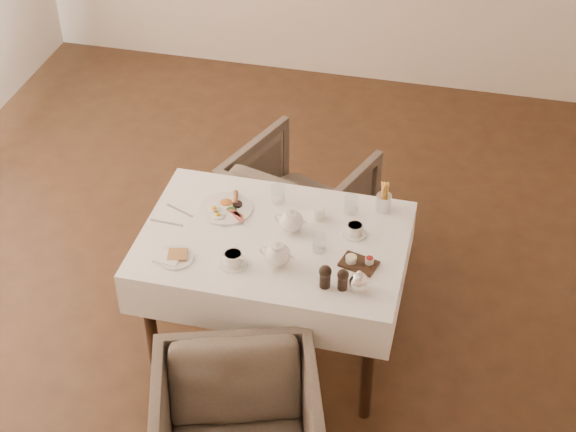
% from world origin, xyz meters
% --- Properties ---
extents(table, '(1.28, 0.88, 0.75)m').
position_xyz_m(table, '(0.34, -0.45, 0.64)').
color(table, black).
rests_on(table, ground).
extents(armchair_far, '(0.91, 0.92, 0.66)m').
position_xyz_m(armchair_far, '(0.27, 0.39, 0.33)').
color(armchair_far, '#4D4538').
rests_on(armchair_far, ground).
extents(breakfast_plate, '(0.27, 0.27, 0.03)m').
position_xyz_m(breakfast_plate, '(0.05, -0.29, 0.76)').
color(breakfast_plate, white).
rests_on(breakfast_plate, table).
extents(side_plate, '(0.18, 0.18, 0.02)m').
position_xyz_m(side_plate, '(-0.08, -0.71, 0.76)').
color(side_plate, white).
rests_on(side_plate, table).
extents(teapot_centre, '(0.17, 0.13, 0.13)m').
position_xyz_m(teapot_centre, '(0.41, -0.37, 0.82)').
color(teapot_centre, white).
rests_on(teapot_centre, table).
extents(teapot_front, '(0.18, 0.15, 0.13)m').
position_xyz_m(teapot_front, '(0.40, -0.63, 0.82)').
color(teapot_front, white).
rests_on(teapot_front, table).
extents(creamer, '(0.08, 0.08, 0.07)m').
position_xyz_m(creamer, '(0.52, -0.25, 0.79)').
color(creamer, white).
rests_on(creamer, table).
extents(teacup_near, '(0.13, 0.13, 0.07)m').
position_xyz_m(teacup_near, '(0.20, -0.68, 0.79)').
color(teacup_near, white).
rests_on(teacup_near, table).
extents(teacup_far, '(0.12, 0.12, 0.06)m').
position_xyz_m(teacup_far, '(0.71, -0.33, 0.78)').
color(teacup_far, white).
rests_on(teacup_far, table).
extents(glass_left, '(0.07, 0.07, 0.10)m').
position_xyz_m(glass_left, '(0.29, -0.17, 0.80)').
color(glass_left, silver).
rests_on(glass_left, table).
extents(glass_mid, '(0.08, 0.08, 0.09)m').
position_xyz_m(glass_mid, '(0.57, -0.49, 0.80)').
color(glass_mid, silver).
rests_on(glass_mid, table).
extents(glass_right, '(0.09, 0.09, 0.10)m').
position_xyz_m(glass_right, '(0.66, -0.17, 0.80)').
color(glass_right, silver).
rests_on(glass_right, table).
extents(condiment_board, '(0.19, 0.15, 0.04)m').
position_xyz_m(condiment_board, '(0.77, -0.55, 0.77)').
color(condiment_board, black).
rests_on(condiment_board, table).
extents(pepper_mill_left, '(0.08, 0.08, 0.12)m').
position_xyz_m(pepper_mill_left, '(0.64, -0.73, 0.81)').
color(pepper_mill_left, black).
rests_on(pepper_mill_left, table).
extents(pepper_mill_right, '(0.06, 0.06, 0.11)m').
position_xyz_m(pepper_mill_right, '(0.72, -0.72, 0.81)').
color(pepper_mill_right, black).
rests_on(pepper_mill_right, table).
extents(silver_pot, '(0.12, 0.11, 0.12)m').
position_xyz_m(silver_pot, '(0.80, -0.72, 0.81)').
color(silver_pot, white).
rests_on(silver_pot, table).
extents(fries_cup, '(0.08, 0.08, 0.16)m').
position_xyz_m(fries_cup, '(0.82, -0.11, 0.83)').
color(fries_cup, silver).
rests_on(fries_cup, table).
extents(cutlery_fork, '(0.16, 0.08, 0.00)m').
position_xyz_m(cutlery_fork, '(-0.17, -0.36, 0.76)').
color(cutlery_fork, silver).
rests_on(cutlery_fork, table).
extents(cutlery_knife, '(0.17, 0.02, 0.00)m').
position_xyz_m(cutlery_knife, '(-0.20, -0.47, 0.76)').
color(cutlery_knife, silver).
rests_on(cutlery_knife, table).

